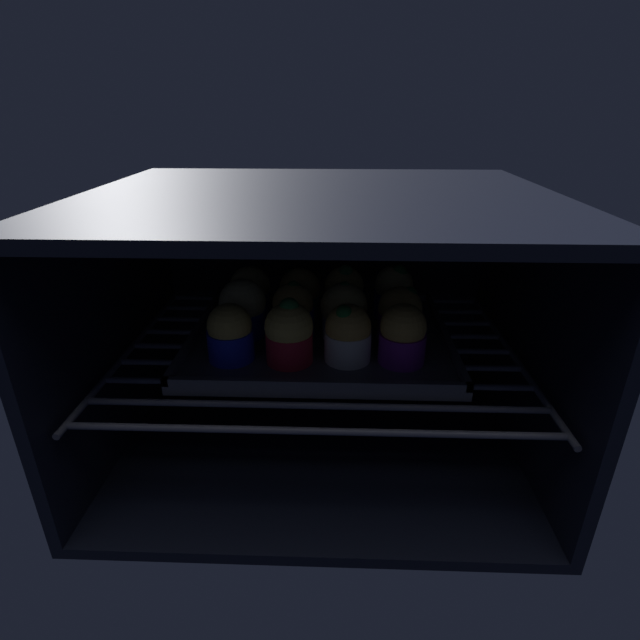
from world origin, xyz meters
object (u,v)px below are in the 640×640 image
Objects in this scene: muffin_row0_col1 at (289,333)px; muffin_row1_col2 at (344,312)px; baking_tray at (320,338)px; muffin_row0_col2 at (348,334)px; muffin_row1_col3 at (400,314)px; muffin_row2_col0 at (250,292)px; muffin_row1_col1 at (293,311)px; muffin_row2_col3 at (394,292)px; muffin_row0_col0 at (230,333)px; muffin_row0_col3 at (403,335)px; muffin_row1_col0 at (243,308)px; muffin_row2_col2 at (344,293)px; muffin_row2_col1 at (300,293)px.

muffin_row1_col2 is at bearing 46.81° from muffin_row0_col1.
baking_tray is 8.96cm from muffin_row0_col2.
muffin_row0_col1 is 1.14× the size of muffin_row1_col3.
muffin_row2_col0 is (-14.38, 7.31, -0.10)cm from muffin_row1_col2.
muffin_row0_col2 and muffin_row1_col1 have the same top height.
muffin_row0_col0 is at bearing -146.68° from muffin_row2_col3.
muffin_row1_col3 is 0.90× the size of muffin_row2_col3.
muffin_row2_col3 is at bearing 88.61° from muffin_row0_col3.
muffin_row0_col2 is 0.95× the size of muffin_row2_col3.
muffin_row2_col0 is at bearing 136.49° from muffin_row0_col2.
muffin_row1_col3 is at bearing -0.36° from muffin_row1_col0.
muffin_row0_col2 is 1.05× the size of muffin_row1_col3.
baking_tray is 4.21× the size of muffin_row2_col2.
muffin_row0_col1 is at bearing -91.02° from muffin_row2_col1.
muffin_row2_col0 is at bearing 153.06° from muffin_row1_col2.
muffin_row0_col1 reaches higher than muffin_row0_col3.
muffin_row1_col0 reaches higher than muffin_row0_col0.
muffin_row2_col0 is (0.21, 14.29, 0.14)cm from muffin_row0_col0.
muffin_row2_col2 reaches higher than muffin_row0_col3.
muffin_row1_col0 is 0.97× the size of muffin_row2_col2.
muffin_row0_col3 is at bearing -33.99° from baking_tray.
baking_tray is 4.60× the size of muffin_row0_col3.
muffin_row2_col2 is (7.08, 14.59, -0.05)cm from muffin_row0_col1.
muffin_row0_col1 is 1.09× the size of muffin_row0_col2.
baking_tray is at bearing -3.31° from muffin_row1_col1.
muffin_row1_col0 reaches higher than muffin_row2_col1.
muffin_row1_col0 reaches higher than muffin_row1_col1.
muffin_row2_col0 is 22.11cm from muffin_row2_col3.
muffin_row2_col2 reaches higher than muffin_row2_col1.
muffin_row2_col0 is (-22.19, 7.39, 0.11)cm from muffin_row1_col3.
muffin_row2_col2 is at bearing 43.92° from muffin_row0_col0.
muffin_row1_col3 is (7.36, 6.69, -0.03)cm from muffin_row0_col2.
muffin_row1_col3 is at bearing -89.40° from muffin_row2_col3.
muffin_row2_col2 is (14.28, 7.10, -0.20)cm from muffin_row1_col0.
muffin_row0_col1 reaches higher than muffin_row2_col1.
muffin_row1_col1 is 14.99cm from muffin_row1_col3.
muffin_row1_col1 reaches higher than baking_tray.
muffin_row1_col2 reaches higher than muffin_row0_col0.
muffin_row0_col1 is at bearing -153.56° from muffin_row1_col3.
muffin_row1_col2 reaches higher than muffin_row1_col3.
muffin_row0_col3 is (21.96, -0.03, 0.20)cm from muffin_row0_col0.
muffin_row0_col2 is at bearing -25.01° from muffin_row1_col0.
muffin_row0_col1 is 1.01× the size of muffin_row2_col2.
muffin_row0_col3 is 0.96× the size of muffin_row1_col2.
muffin_row0_col1 and muffin_row2_col2 have the same top height.
muffin_row2_col0 is (-21.75, 14.32, -0.06)cm from muffin_row0_col3.
muffin_row1_col0 is at bearing -153.55° from muffin_row2_col2.
muffin_row1_col0 is 7.03cm from muffin_row1_col1.
muffin_row2_col2 reaches higher than muffin_row0_col2.
muffin_row1_col3 is 16.27cm from muffin_row2_col1.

